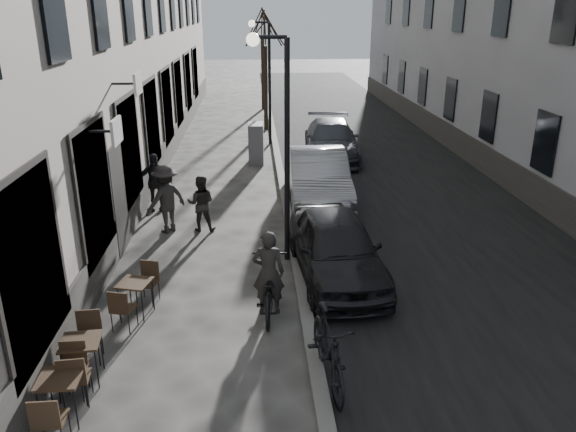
{
  "coord_description": "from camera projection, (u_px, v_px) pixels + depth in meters",
  "views": [
    {
      "loc": [
        -0.74,
        -6.02,
        5.57
      ],
      "look_at": [
        -0.1,
        4.07,
        1.8
      ],
      "focal_mm": 35.0,
      "sensor_mm": 36.0,
      "label": 1
    }
  ],
  "objects": [
    {
      "name": "pedestrian_far",
      "position": [
        155.0,
        182.0,
        16.15
      ],
      "size": [
        1.02,
        0.5,
        1.69
      ],
      "primitive_type": "imported",
      "rotation": [
        0.0,
        0.0,
        0.09
      ],
      "color": "black",
      "rests_on": "ground"
    },
    {
      "name": "road",
      "position": [
        366.0,
        153.0,
        22.81
      ],
      "size": [
        7.3,
        60.0,
        0.0
      ],
      "primitive_type": "cube",
      "color": "black",
      "rests_on": "ground"
    },
    {
      "name": "bicycle",
      "position": [
        269.0,
        288.0,
        10.77
      ],
      "size": [
        0.82,
        2.01,
        1.03
      ],
      "primitive_type": "imported",
      "rotation": [
        0.0,
        0.0,
        3.07
      ],
      "color": "black",
      "rests_on": "ground"
    },
    {
      "name": "bistro_set_c",
      "position": [
        136.0,
        295.0,
        10.69
      ],
      "size": [
        0.73,
        1.46,
        0.83
      ],
      "rotation": [
        0.0,
        0.0,
        -0.25
      ],
      "color": "black",
      "rests_on": "ground"
    },
    {
      "name": "streetlamp_near",
      "position": [
        279.0,
        126.0,
        12.11
      ],
      "size": [
        0.9,
        0.28,
        5.09
      ],
      "color": "black",
      "rests_on": "ground"
    },
    {
      "name": "pedestrian_mid",
      "position": [
        166.0,
        199.0,
        14.55
      ],
      "size": [
        1.32,
        1.3,
        1.82
      ],
      "primitive_type": "imported",
      "rotation": [
        0.0,
        0.0,
        3.9
      ],
      "color": "#2C2927",
      "rests_on": "ground"
    },
    {
      "name": "tree_far",
      "position": [
        262.0,
        25.0,
        31.23
      ],
      "size": [
        2.4,
        2.4,
        5.7
      ],
      "color": "black",
      "rests_on": "ground"
    },
    {
      "name": "car_far",
      "position": [
        331.0,
        140.0,
        21.86
      ],
      "size": [
        2.33,
        5.06,
        1.43
      ],
      "primitive_type": "imported",
      "rotation": [
        0.0,
        0.0,
        -0.07
      ],
      "color": "#3B3E46",
      "rests_on": "ground"
    },
    {
      "name": "tree_near",
      "position": [
        265.0,
        28.0,
        25.62
      ],
      "size": [
        2.4,
        2.4,
        5.7
      ],
      "color": "black",
      "rests_on": "ground"
    },
    {
      "name": "car_mid",
      "position": [
        318.0,
        178.0,
        16.75
      ],
      "size": [
        1.8,
        4.85,
        1.58
      ],
      "primitive_type": "imported",
      "rotation": [
        0.0,
        0.0,
        -0.03
      ],
      "color": "gray",
      "rests_on": "ground"
    },
    {
      "name": "bistro_set_b",
      "position": [
        82.0,
        356.0,
        8.78
      ],
      "size": [
        0.64,
        1.48,
        0.86
      ],
      "rotation": [
        0.0,
        0.0,
        0.09
      ],
      "color": "black",
      "rests_on": "ground"
    },
    {
      "name": "cyclist_rider",
      "position": [
        268.0,
        272.0,
        10.65
      ],
      "size": [
        0.64,
        0.45,
        1.69
      ],
      "primitive_type": "imported",
      "rotation": [
        0.0,
        0.0,
        3.07
      ],
      "color": "black",
      "rests_on": "ground"
    },
    {
      "name": "utility_cabinet",
      "position": [
        256.0,
        143.0,
        21.15
      ],
      "size": [
        0.58,
        1.02,
        1.5
      ],
      "primitive_type": "cube",
      "rotation": [
        0.0,
        0.0,
        -0.03
      ],
      "color": "#5C5C5E",
      "rests_on": "ground"
    },
    {
      "name": "pedestrian_near",
      "position": [
        201.0,
        203.0,
        14.7
      ],
      "size": [
        0.76,
        0.61,
        1.49
      ],
      "primitive_type": "imported",
      "rotation": [
        0.0,
        0.0,
        3.07
      ],
      "color": "#272321",
      "rests_on": "ground"
    },
    {
      "name": "bistro_set_a",
      "position": [
        62.0,
        393.0,
        7.94
      ],
      "size": [
        0.6,
        1.44,
        0.85
      ],
      "rotation": [
        0.0,
        0.0,
        0.02
      ],
      "color": "black",
      "rests_on": "ground"
    },
    {
      "name": "kerb",
      "position": [
        277.0,
        153.0,
        22.57
      ],
      "size": [
        0.25,
        60.0,
        0.12
      ],
      "primitive_type": "cube",
      "color": "slate",
      "rests_on": "ground"
    },
    {
      "name": "streetlamp_far",
      "position": [
        265.0,
        69.0,
        23.34
      ],
      "size": [
        0.9,
        0.28,
        5.09
      ],
      "color": "black",
      "rests_on": "ground"
    },
    {
      "name": "moped",
      "position": [
        328.0,
        349.0,
        8.7
      ],
      "size": [
        0.76,
        2.05,
        1.21
      ],
      "primitive_type": "imported",
      "rotation": [
        0.0,
        0.0,
        0.1
      ],
      "color": "black",
      "rests_on": "ground"
    },
    {
      "name": "car_near",
      "position": [
        336.0,
        247.0,
        12.07
      ],
      "size": [
        1.98,
        4.33,
        1.44
      ],
      "primitive_type": "imported",
      "rotation": [
        0.0,
        0.0,
        0.07
      ],
      "color": "black",
      "rests_on": "ground"
    }
  ]
}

